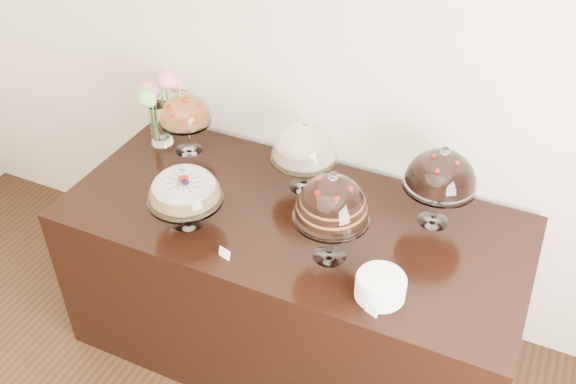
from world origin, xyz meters
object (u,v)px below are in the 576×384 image
at_px(display_counter, 292,284).
at_px(cake_stand_dark_choco, 441,173).
at_px(plate_stack, 380,287).
at_px(flower_vase, 157,103).
at_px(cake_stand_cheesecake, 304,146).
at_px(cake_stand_choco_layer, 332,202).
at_px(cake_stand_fruit_tart, 185,112).
at_px(cake_stand_sugar_sponge, 184,188).

bearing_deg(display_counter, cake_stand_dark_choco, 22.06).
bearing_deg(plate_stack, flower_vase, 157.65).
distance_m(cake_stand_cheesecake, flower_vase, 0.86).
bearing_deg(flower_vase, display_counter, -17.05).
bearing_deg(cake_stand_cheesecake, cake_stand_dark_choco, 0.53).
bearing_deg(cake_stand_choco_layer, cake_stand_cheesecake, 126.08).
xyz_separation_m(cake_stand_choco_layer, cake_stand_fruit_tart, (-1.01, 0.46, -0.06)).
bearing_deg(plate_stack, cake_stand_fruit_tart, 154.99).
relative_size(display_counter, cake_stand_sugar_sponge, 6.33).
bearing_deg(cake_stand_fruit_tart, display_counter, -20.73).
distance_m(cake_stand_sugar_sponge, cake_stand_choco_layer, 0.69).
bearing_deg(cake_stand_choco_layer, display_counter, 145.22).
relative_size(cake_stand_choco_layer, cake_stand_cheesecake, 1.16).
relative_size(cake_stand_cheesecake, plate_stack, 1.95).
height_order(display_counter, plate_stack, plate_stack).
xyz_separation_m(flower_vase, plate_stack, (1.45, -0.59, -0.20)).
xyz_separation_m(display_counter, cake_stand_dark_choco, (0.61, 0.25, 0.73)).
relative_size(cake_stand_sugar_sponge, cake_stand_dark_choco, 0.84).
distance_m(display_counter, plate_stack, 0.80).
xyz_separation_m(cake_stand_sugar_sponge, cake_stand_fruit_tart, (-0.32, 0.53, 0.04)).
xyz_separation_m(display_counter, cake_stand_fruit_tart, (-0.75, 0.28, 0.69)).
height_order(display_counter, cake_stand_cheesecake, cake_stand_cheesecake).
xyz_separation_m(display_counter, cake_stand_sugar_sponge, (-0.42, -0.24, 0.65)).
bearing_deg(display_counter, cake_stand_sugar_sponge, -150.14).
bearing_deg(cake_stand_dark_choco, plate_stack, -97.69).
xyz_separation_m(cake_stand_cheesecake, plate_stack, (0.58, -0.56, -0.19)).
bearing_deg(flower_vase, cake_stand_choco_layer, -21.42).
bearing_deg(cake_stand_sugar_sponge, display_counter, 29.86).
bearing_deg(cake_stand_sugar_sponge, cake_stand_choco_layer, 5.33).
relative_size(cake_stand_cheesecake, flower_vase, 0.87).
relative_size(cake_stand_sugar_sponge, cake_stand_choco_layer, 0.77).
bearing_deg(display_counter, flower_vase, 162.95).
xyz_separation_m(cake_stand_dark_choco, plate_stack, (-0.08, -0.56, -0.22)).
bearing_deg(cake_stand_fruit_tart, plate_stack, -25.01).
height_order(cake_stand_sugar_sponge, cake_stand_fruit_tart, cake_stand_fruit_tart).
height_order(display_counter, cake_stand_fruit_tart, cake_stand_fruit_tart).
xyz_separation_m(cake_stand_choco_layer, cake_stand_dark_choco, (0.35, 0.43, -0.03)).
height_order(flower_vase, plate_stack, flower_vase).
distance_m(cake_stand_dark_choco, cake_stand_fruit_tart, 1.36).
height_order(cake_stand_choco_layer, cake_stand_fruit_tart, cake_stand_choco_layer).
distance_m(cake_stand_cheesecake, cake_stand_dark_choco, 0.66).
bearing_deg(cake_stand_cheesecake, display_counter, -78.71).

